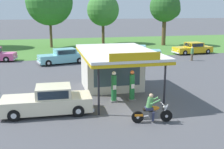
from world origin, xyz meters
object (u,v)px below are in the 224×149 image
Objects in this scene: gas_pump_offside at (132,87)px; featured_classic_sedan at (48,101)px; gas_pump_nearside at (114,88)px; parked_car_back_row_left at (138,52)px; parked_car_back_row_far_left at (193,49)px; parked_car_second_row_spare at (63,57)px; motorcycle_with_rider at (152,110)px; bystander_standing_back_lot at (192,53)px.

gas_pump_offside is 0.38× the size of featured_classic_sedan.
parked_car_back_row_left is at bearing 66.24° from gas_pump_nearside.
parked_car_back_row_left is at bearing 70.14° from gas_pump_offside.
gas_pump_nearside is at bearing 14.99° from featured_classic_sedan.
parked_car_back_row_left is (5.53, 15.32, -0.23)m from gas_pump_offside.
parked_car_back_row_far_left is 1.02× the size of parked_car_second_row_spare.
gas_pump_offside is 0.35× the size of parked_car_back_row_left.
gas_pump_nearside reaches higher than parked_car_back_row_far_left.
featured_classic_sedan is (-5.26, 2.56, 0.06)m from motorcycle_with_rider.
parked_car_back_row_far_left is at bearing 50.97° from gas_pump_offside.
motorcycle_with_rider is 5.85m from featured_classic_sedan.
bystander_standing_back_lot is (5.41, -3.19, 0.16)m from parked_car_back_row_left.
parked_car_back_row_far_left is at bearing 56.24° from motorcycle_with_rider.
bystander_standing_back_lot is at bearing -6.45° from parked_car_second_row_spare.
featured_classic_sedan is at bearing -136.61° from parked_car_back_row_far_left.
gas_pump_offside is 3.67m from motorcycle_with_rider.
parked_car_back_row_far_left is at bearing 9.95° from parked_car_second_row_spare.
bystander_standing_back_lot is (14.62, -1.65, 0.11)m from parked_car_second_row_spare.
featured_classic_sedan is 26.07m from parked_car_back_row_far_left.
bystander_standing_back_lot is at bearing 44.94° from gas_pump_nearside.
gas_pump_offside is at bearing 89.08° from motorcycle_with_rider.
parked_car_second_row_spare reaches higher than featured_classic_sedan.
bystander_standing_back_lot is (12.15, 12.13, -0.08)m from gas_pump_nearside.
parked_car_back_row_left is 1.04× the size of parked_car_second_row_spare.
bystander_standing_back_lot is at bearing 55.13° from motorcycle_with_rider.
gas_pump_nearside is at bearing -135.06° from bystander_standing_back_lot.
gas_pump_offside is at bearing -75.07° from parked_car_second_row_spare.
parked_car_second_row_spare is at bearing 101.71° from motorcycle_with_rider.
parked_car_back_row_left is at bearing -169.53° from parked_car_back_row_far_left.
parked_car_back_row_left is 9.33m from parked_car_second_row_spare.
featured_classic_sedan is 19.68m from parked_car_back_row_left.
motorcycle_with_rider is at bearing -90.92° from gas_pump_offside.
parked_car_back_row_far_left is (14.84, 16.81, -0.25)m from gas_pump_nearside.
parked_car_back_row_far_left is at bearing 60.17° from bystander_standing_back_lot.
featured_classic_sedan is (-5.32, -1.10, -0.21)m from gas_pump_offside.
parked_car_back_row_left is 1.03× the size of parked_car_back_row_far_left.
bystander_standing_back_lot is at bearing -30.52° from parked_car_back_row_left.
motorcycle_with_rider reaches higher than parked_car_back_row_left.
motorcycle_with_rider is at bearing -124.87° from bystander_standing_back_lot.
gas_pump_nearside reaches higher than bystander_standing_back_lot.
motorcycle_with_rider is 0.40× the size of parked_car_second_row_spare.
gas_pump_offside reaches higher than parked_car_back_row_far_left.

